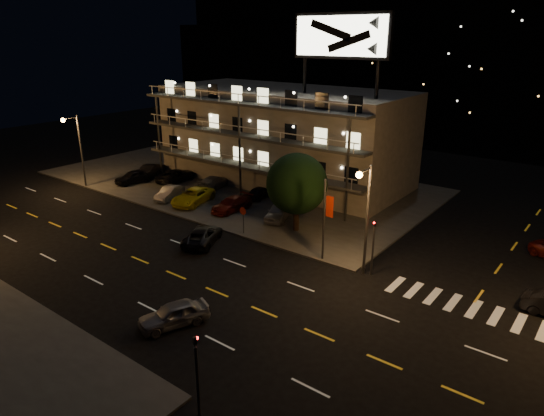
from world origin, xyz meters
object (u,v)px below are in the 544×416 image
Objects in this scene: lot_car_7 at (214,182)px; road_car_west at (203,235)px; lot_car_4 at (279,211)px; road_car_east at (174,314)px; lot_car_2 at (193,196)px; tree at (296,185)px.

lot_car_7 is 14.66m from road_car_west.
lot_car_4 reaches higher than road_car_east.
lot_car_4 is 11.81m from lot_car_7.
lot_car_2 is at bearing 156.05° from road_car_east.
tree is 12.62m from lot_car_2.
road_car_east is at bearing -58.93° from lot_car_2.
tree is at bearing -149.17° from road_car_west.
road_car_west is (-1.86, -7.90, -0.22)m from lot_car_4.
lot_car_2 is at bearing -63.88° from road_car_west.
tree reaches higher than road_car_east.
lot_car_7 is (-1.91, 4.98, -0.05)m from lot_car_2.
lot_car_7 is at bearing 98.93° from lot_car_2.
road_car_east is (2.53, -16.16, -3.47)m from tree.
lot_car_4 is at bearing -1.79° from lot_car_2.
lot_car_4 reaches higher than lot_car_2.
lot_car_4 reaches higher than road_car_west.
road_car_west is (9.49, -11.17, -0.17)m from lot_car_7.
lot_car_7 is at bearing 162.28° from tree.
road_car_east is (16.61, -20.66, -0.13)m from lot_car_7.
road_car_west is at bearing 149.79° from road_car_east.
lot_car_7 is 1.14× the size of road_car_east.
road_car_east reaches higher than road_car_west.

